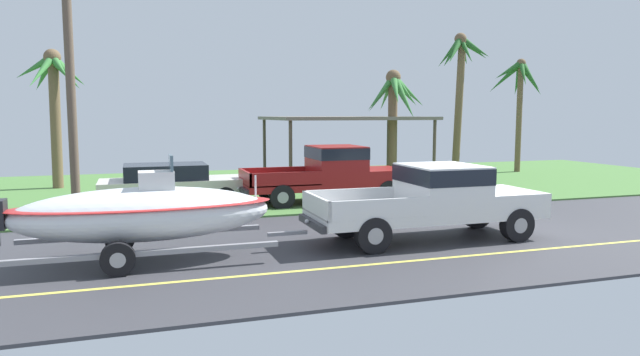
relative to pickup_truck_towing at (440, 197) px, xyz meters
The scene contains 11 objects.
ground 8.66m from the pickup_truck_towing, 79.91° to the left, with size 36.00×22.00×0.11m.
pickup_truck_towing is the anchor object (origin of this frame).
boat_on_trailer 6.85m from the pickup_truck_towing, behind, with size 6.34×2.15×2.18m.
parked_pickup_background 6.15m from the pickup_truck_towing, 94.56° to the left, with size 5.80×1.98×1.94m.
parked_sedan_near 9.29m from the pickup_truck_towing, 128.92° to the left, with size 4.66×1.92×1.38m.
carport_awning 12.14m from the pickup_truck_towing, 80.15° to the left, with size 6.86×5.13×2.90m.
palm_tree_near_left 14.67m from the pickup_truck_towing, 56.43° to the left, with size 2.93×2.89×6.79m.
palm_tree_near_right 11.00m from the pickup_truck_towing, 70.33° to the left, with size 2.82×3.43×4.87m.
palm_tree_mid 16.66m from the pickup_truck_towing, 127.13° to the left, with size 2.73×3.25×5.58m.
palm_tree_far_left 17.72m from the pickup_truck_towing, 46.98° to the left, with size 2.84×2.99×5.80m.
utility_pole 10.23m from the pickup_truck_towing, 150.89° to the left, with size 0.24×1.80×7.85m.
Camera 1 is at (-8.52, -12.10, 3.01)m, focal length 32.02 mm.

